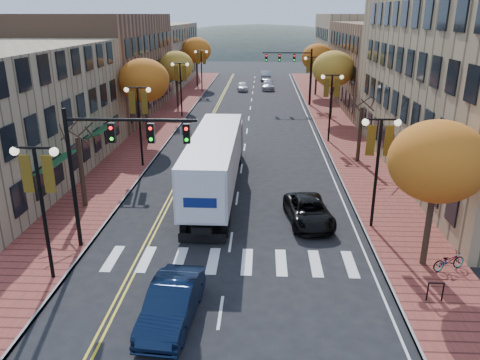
# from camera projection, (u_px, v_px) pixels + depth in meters

# --- Properties ---
(ground) EXTENTS (200.00, 200.00, 0.00)m
(ground) POSITION_uv_depth(u_px,v_px,m) (225.00, 284.00, 20.11)
(ground) COLOR black
(ground) RESTS_ON ground
(sidewalk_left) EXTENTS (4.00, 85.00, 0.15)m
(sidewalk_left) POSITION_uv_depth(u_px,v_px,m) (166.00, 120.00, 51.08)
(sidewalk_left) COLOR brown
(sidewalk_left) RESTS_ON ground
(sidewalk_right) EXTENTS (4.00, 85.00, 0.15)m
(sidewalk_right) POSITION_uv_depth(u_px,v_px,m) (332.00, 121.00, 50.25)
(sidewalk_right) COLOR brown
(sidewalk_right) RESTS_ON ground
(building_left_mid) EXTENTS (12.00, 24.00, 11.00)m
(building_left_mid) POSITION_uv_depth(u_px,v_px,m) (100.00, 65.00, 52.92)
(building_left_mid) COLOR brown
(building_left_mid) RESTS_ON ground
(building_left_far) EXTENTS (12.00, 26.00, 9.50)m
(building_left_far) POSITION_uv_depth(u_px,v_px,m) (151.00, 54.00, 76.70)
(building_left_far) COLOR #9E8966
(building_left_far) RESTS_ON ground
(building_right_mid) EXTENTS (15.00, 24.00, 10.00)m
(building_right_mid) POSITION_uv_depth(u_px,v_px,m) (402.00, 66.00, 57.11)
(building_right_mid) COLOR brown
(building_right_mid) RESTS_ON ground
(building_right_far) EXTENTS (15.00, 20.00, 11.00)m
(building_right_far) POSITION_uv_depth(u_px,v_px,m) (366.00, 49.00, 77.65)
(building_right_far) COLOR #9E8966
(building_right_far) RESTS_ON ground
(tree_left_a) EXTENTS (0.28, 0.28, 4.20)m
(tree_left_a) POSITION_uv_depth(u_px,v_px,m) (82.00, 172.00, 27.29)
(tree_left_a) COLOR #382619
(tree_left_a) RESTS_ON sidewalk_left
(tree_left_b) EXTENTS (4.48, 4.48, 7.21)m
(tree_left_b) POSITION_uv_depth(u_px,v_px,m) (144.00, 80.00, 41.28)
(tree_left_b) COLOR #382619
(tree_left_b) RESTS_ON sidewalk_left
(tree_left_c) EXTENTS (4.16, 4.16, 6.69)m
(tree_left_c) POSITION_uv_depth(u_px,v_px,m) (176.00, 66.00, 56.47)
(tree_left_c) COLOR #382619
(tree_left_c) RESTS_ON sidewalk_left
(tree_left_d) EXTENTS (4.61, 4.61, 7.42)m
(tree_left_d) POSITION_uv_depth(u_px,v_px,m) (196.00, 50.00, 73.22)
(tree_left_d) COLOR #382619
(tree_left_d) RESTS_ON sidewalk_left
(tree_right_a) EXTENTS (4.16, 4.16, 6.69)m
(tree_right_a) POSITION_uv_depth(u_px,v_px,m) (438.00, 162.00, 19.88)
(tree_right_a) COLOR #382619
(tree_right_a) RESTS_ON sidewalk_right
(tree_right_b) EXTENTS (0.28, 0.28, 4.20)m
(tree_right_b) POSITION_uv_depth(u_px,v_px,m) (360.00, 135.00, 35.88)
(tree_right_b) COLOR #382619
(tree_right_b) RESTS_ON sidewalk_right
(tree_right_c) EXTENTS (4.48, 4.48, 7.21)m
(tree_right_c) POSITION_uv_depth(u_px,v_px,m) (333.00, 69.00, 49.87)
(tree_right_c) COLOR #382619
(tree_right_c) RESTS_ON sidewalk_right
(tree_right_d) EXTENTS (4.35, 4.35, 7.00)m
(tree_right_d) POSITION_uv_depth(u_px,v_px,m) (317.00, 57.00, 64.98)
(tree_right_d) COLOR #382619
(tree_right_d) RESTS_ON sidewalk_right
(lamp_left_a) EXTENTS (1.96, 0.36, 6.05)m
(lamp_left_a) POSITION_uv_depth(u_px,v_px,m) (40.00, 188.00, 19.01)
(lamp_left_a) COLOR black
(lamp_left_a) RESTS_ON ground
(lamp_left_b) EXTENTS (1.96, 0.36, 6.05)m
(lamp_left_b) POSITION_uv_depth(u_px,v_px,m) (139.00, 111.00, 34.07)
(lamp_left_b) COLOR black
(lamp_left_b) RESTS_ON ground
(lamp_left_c) EXTENTS (1.96, 0.36, 6.05)m
(lamp_left_c) POSITION_uv_depth(u_px,v_px,m) (180.00, 79.00, 51.01)
(lamp_left_c) COLOR black
(lamp_left_c) RESTS_ON ground
(lamp_left_d) EXTENTS (1.96, 0.36, 6.05)m
(lamp_left_d) POSITION_uv_depth(u_px,v_px,m) (201.00, 63.00, 67.95)
(lamp_left_d) COLOR black
(lamp_left_d) RESTS_ON ground
(lamp_right_a) EXTENTS (1.96, 0.36, 6.05)m
(lamp_right_a) POSITION_uv_depth(u_px,v_px,m) (379.00, 152.00, 23.97)
(lamp_right_a) COLOR black
(lamp_right_a) RESTS_ON ground
(lamp_right_b) EXTENTS (1.96, 0.36, 6.05)m
(lamp_right_b) POSITION_uv_depth(u_px,v_px,m) (331.00, 95.00, 40.91)
(lamp_right_b) COLOR black
(lamp_right_b) RESTS_ON ground
(lamp_right_c) EXTENTS (1.96, 0.36, 6.05)m
(lamp_right_c) POSITION_uv_depth(u_px,v_px,m) (312.00, 71.00, 57.85)
(lamp_right_c) COLOR black
(lamp_right_c) RESTS_ON ground
(traffic_mast_near) EXTENTS (6.10, 0.35, 7.00)m
(traffic_mast_near) POSITION_uv_depth(u_px,v_px,m) (110.00, 153.00, 21.53)
(traffic_mast_near) COLOR black
(traffic_mast_near) RESTS_ON ground
(traffic_mast_far) EXTENTS (6.10, 0.34, 7.00)m
(traffic_mast_far) POSITION_uv_depth(u_px,v_px,m) (295.00, 66.00, 57.73)
(traffic_mast_far) COLOR black
(traffic_mast_far) RESTS_ON ground
(semi_truck) EXTENTS (2.70, 16.22, 4.05)m
(semi_truck) POSITION_uv_depth(u_px,v_px,m) (217.00, 157.00, 29.93)
(semi_truck) COLOR black
(semi_truck) RESTS_ON ground
(navy_sedan) EXTENTS (2.02, 4.80, 1.54)m
(navy_sedan) POSITION_uv_depth(u_px,v_px,m) (172.00, 303.00, 17.48)
(navy_sedan) COLOR black
(navy_sedan) RESTS_ON ground
(black_suv) EXTENTS (2.81, 5.08, 1.35)m
(black_suv) POSITION_uv_depth(u_px,v_px,m) (309.00, 211.00, 25.89)
(black_suv) COLOR black
(black_suv) RESTS_ON ground
(car_far_white) EXTENTS (1.89, 3.96, 1.31)m
(car_far_white) POSITION_uv_depth(u_px,v_px,m) (242.00, 86.00, 70.76)
(car_far_white) COLOR silver
(car_far_white) RESTS_ON ground
(car_far_silver) EXTENTS (2.01, 4.70, 1.35)m
(car_far_silver) POSITION_uv_depth(u_px,v_px,m) (268.00, 85.00, 71.72)
(car_far_silver) COLOR #A3A2A9
(car_far_silver) RESTS_ON ground
(car_far_oncoming) EXTENTS (1.84, 5.00, 1.63)m
(car_far_oncoming) POSITION_uv_depth(u_px,v_px,m) (266.00, 76.00, 81.73)
(car_far_oncoming) COLOR #9D9EA4
(car_far_oncoming) RESTS_ON ground
(bicycle) EXTENTS (1.74, 1.14, 0.86)m
(bicycle) POSITION_uv_depth(u_px,v_px,m) (449.00, 261.00, 20.86)
(bicycle) COLOR gray
(bicycle) RESTS_ON sidewalk_right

